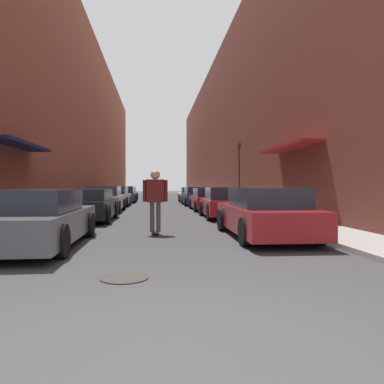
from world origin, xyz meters
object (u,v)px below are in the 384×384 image
object	(u,v)px
parked_car_left_3	(115,197)
parked_car_right_1	(226,203)
skateboarder	(155,195)
parked_car_left_5	(127,194)
parked_car_left_0	(38,219)
parked_car_left_1	(89,205)
parked_car_right_4	(192,195)
parked_car_left_2	(105,199)
manhole_cover	(124,278)
parked_car_left_4	(123,195)
traffic_light	(239,167)
parked_car_right_3	(197,196)
parked_car_right_2	(209,200)
parked_car_right_0	(265,213)

from	to	relation	value
parked_car_left_3	parked_car_right_1	world-z (taller)	parked_car_left_3
skateboarder	parked_car_left_5	bearing A→B (deg)	95.96
parked_car_left_0	parked_car_left_1	distance (m)	6.06
parked_car_right_1	parked_car_right_4	distance (m)	15.00
parked_car_left_2	manhole_cover	xyz separation A→B (m)	(2.20, -14.47, -0.64)
skateboarder	parked_car_right_4	bearing A→B (deg)	81.60
parked_car_left_4	parked_car_right_4	world-z (taller)	parked_car_left_4
parked_car_left_5	skateboarder	distance (m)	25.77
parked_car_left_5	traffic_light	distance (m)	15.40
parked_car_left_4	parked_car_right_3	world-z (taller)	parked_car_left_4
parked_car_left_2	parked_car_left_5	world-z (taller)	parked_car_left_2
parked_car_left_2	parked_car_right_4	distance (m)	11.99
traffic_light	parked_car_right_1	bearing A→B (deg)	-106.71
parked_car_right_4	parked_car_left_5	bearing A→B (deg)	135.62
parked_car_right_2	manhole_cover	world-z (taller)	parked_car_right_2
parked_car_right_2	parked_car_left_5	bearing A→B (deg)	110.08
parked_car_left_4	parked_car_right_3	size ratio (longest dim) A/B	1.09
parked_car_right_2	parked_car_right_4	distance (m)	9.99
parked_car_left_5	parked_car_right_1	xyz separation A→B (m)	(5.67, -20.53, 0.03)
parked_car_left_1	manhole_cover	world-z (taller)	parked_car_left_1
parked_car_left_0	parked_car_right_2	size ratio (longest dim) A/B	1.08
parked_car_left_0	parked_car_right_4	world-z (taller)	parked_car_left_0
parked_car_left_0	parked_car_right_4	bearing A→B (deg)	75.83
parked_car_left_0	parked_car_left_2	size ratio (longest dim) A/B	1.02
parked_car_left_0	parked_car_right_1	size ratio (longest dim) A/B	1.19
parked_car_right_1	skateboarder	world-z (taller)	skateboarder
parked_car_left_0	parked_car_right_4	xyz separation A→B (m)	(5.56, 22.02, -0.02)
parked_car_left_4	traffic_light	world-z (taller)	traffic_light
parked_car_left_2	parked_car_right_2	bearing A→B (deg)	6.12
parked_car_right_0	skateboarder	xyz separation A→B (m)	(-2.87, 0.86, 0.48)
parked_car_left_0	parked_car_right_2	bearing A→B (deg)	65.10
parked_car_right_2	skateboarder	world-z (taller)	skateboarder
parked_car_right_2	parked_car_right_3	xyz separation A→B (m)	(-0.15, 5.26, 0.02)
parked_car_right_0	traffic_light	bearing A→B (deg)	80.04
parked_car_left_1	traffic_light	distance (m)	11.62
parked_car_left_4	parked_car_right_1	xyz separation A→B (m)	(5.63, -15.37, -0.02)
parked_car_left_1	manhole_cover	distance (m)	9.37
traffic_light	manhole_cover	bearing A→B (deg)	-107.96
parked_car_left_2	skateboarder	world-z (taller)	skateboarder
parked_car_right_2	parked_car_right_4	size ratio (longest dim) A/B	1.11
parked_car_left_3	parked_car_right_0	size ratio (longest dim) A/B	0.85
parked_car_left_0	skateboarder	distance (m)	3.26
parked_car_left_5	parked_car_right_4	xyz separation A→B (m)	(5.64, -5.52, -0.00)
parked_car_left_1	parked_car_left_3	world-z (taller)	parked_car_left_3
parked_car_left_0	parked_car_right_0	size ratio (longest dim) A/B	1.00
parked_car_left_3	parked_car_left_4	size ratio (longest dim) A/B	0.88
parked_car_left_1	parked_car_right_2	bearing A→B (deg)	47.07
parked_car_right_3	traffic_light	bearing A→B (deg)	-49.89
parked_car_left_2	parked_car_right_1	xyz separation A→B (m)	(5.64, -4.41, -0.02)
manhole_cover	traffic_light	distance (m)	18.59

